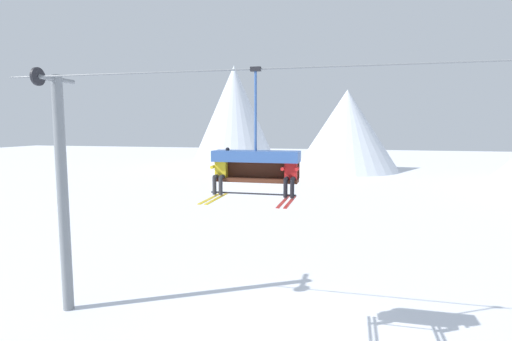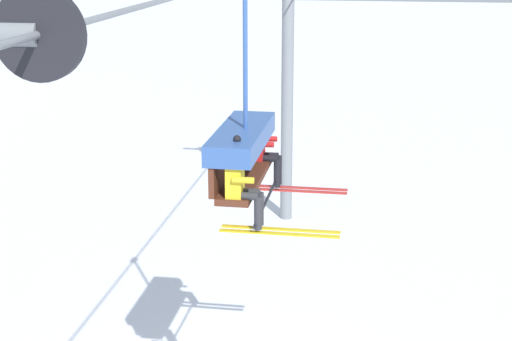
# 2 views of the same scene
# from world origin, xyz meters

# --- Properties ---
(lift_tower_far) EXTENTS (0.36, 1.88, 8.12)m
(lift_tower_far) POSITION_xyz_m (10.88, -0.02, 4.23)
(lift_tower_far) COLOR slate
(lift_tower_far) RESTS_ON ground_plane
(chairlift_chair) EXTENTS (2.39, 0.74, 3.40)m
(chairlift_chair) POSITION_xyz_m (-0.78, -0.73, 5.39)
(chairlift_chair) COLOR #512819
(skier_yellow) EXTENTS (0.48, 1.70, 1.34)m
(skier_yellow) POSITION_xyz_m (-1.76, -0.94, 5.09)
(skier_yellow) COLOR yellow
(skier_red) EXTENTS (0.46, 1.70, 1.23)m
(skier_red) POSITION_xyz_m (0.20, -0.95, 5.07)
(skier_red) COLOR red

